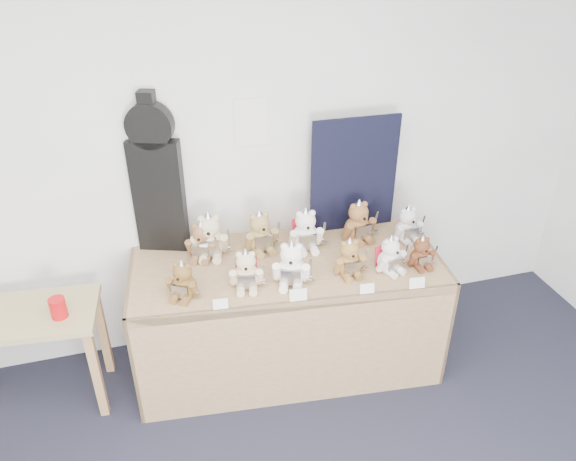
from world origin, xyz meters
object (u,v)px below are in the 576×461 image
object	(u,v)px
teddy_front_far_right	(390,256)
teddy_back_end	(407,225)
teddy_back_right	(358,223)
teddy_back_centre_left	(260,233)
teddy_front_far_left	(183,281)
teddy_front_left	(246,271)
teddy_back_centre_right	(306,231)
guitar_case	(156,176)
display_table	(289,292)
red_cup	(58,308)
teddy_front_end	(421,254)
teddy_front_right	(349,259)
teddy_front_centre	(291,265)
teddy_back_left	(210,237)
side_table	(28,330)
teddy_back_far_left	(202,242)

from	to	relation	value
teddy_front_far_right	teddy_back_end	distance (m)	0.39
teddy_back_right	teddy_back_centre_left	bearing A→B (deg)	165.87
teddy_back_end	teddy_front_far_right	bearing A→B (deg)	-138.82
teddy_front_far_left	teddy_front_left	bearing A→B (deg)	28.70
teddy_back_centre_right	guitar_case	bearing A→B (deg)	168.28
display_table	red_cup	size ratio (longest dim) A/B	16.19
teddy_front_far_left	teddy_front_left	world-z (taller)	teddy_front_left
display_table	teddy_front_end	xyz separation A→B (m)	(0.77, -0.17, 0.26)
teddy_front_right	teddy_back_right	size ratio (longest dim) A/B	0.86
teddy_back_right	display_table	bearing A→B (deg)	-166.92
teddy_front_centre	teddy_back_right	distance (m)	0.65
teddy_back_centre_left	guitar_case	bearing A→B (deg)	153.96
teddy_back_end	teddy_front_right	bearing A→B (deg)	-160.41
teddy_front_right	teddy_front_centre	bearing A→B (deg)	178.77
teddy_front_far_left	teddy_back_end	world-z (taller)	teddy_back_end
guitar_case	teddy_back_end	distance (m)	1.60
teddy_front_right	teddy_front_far_right	bearing A→B (deg)	-8.56
teddy_back_centre_left	teddy_front_end	bearing A→B (deg)	-34.20
teddy_back_left	teddy_front_far_left	bearing A→B (deg)	-107.84
teddy_back_centre_left	teddy_back_right	bearing A→B (deg)	-11.73
teddy_front_end	teddy_front_centre	bearing A→B (deg)	173.79
side_table	teddy_front_far_right	world-z (taller)	teddy_front_far_right
guitar_case	teddy_front_far_left	bearing A→B (deg)	-64.61
teddy_back_end	side_table	bearing A→B (deg)	171.59
teddy_back_left	teddy_back_far_left	xyz separation A→B (m)	(-0.05, -0.01, -0.02)
teddy_front_far_left	teddy_back_left	bearing A→B (deg)	90.97
teddy_back_right	teddy_back_end	distance (m)	0.31
teddy_front_centre	teddy_front_far_right	distance (m)	0.60
teddy_back_right	teddy_front_right	bearing A→B (deg)	-129.30
display_table	teddy_back_centre_right	world-z (taller)	teddy_back_centre_right
red_cup	teddy_front_end	distance (m)	2.11
teddy_back_centre_left	teddy_back_centre_right	distance (m)	0.28
teddy_front_centre	teddy_back_centre_right	size ratio (longest dim) A/B	1.00
teddy_front_far_left	teddy_back_left	world-z (taller)	teddy_back_left
teddy_front_centre	teddy_back_centre_left	bearing A→B (deg)	121.69
guitar_case	red_cup	size ratio (longest dim) A/B	8.29
teddy_front_centre	teddy_back_left	world-z (taller)	teddy_back_left
teddy_back_far_left	teddy_front_far_left	bearing A→B (deg)	-90.78
teddy_front_end	teddy_back_left	size ratio (longest dim) A/B	0.70
teddy_back_end	teddy_back_far_left	world-z (taller)	teddy_back_far_left
side_table	teddy_front_end	world-z (taller)	teddy_front_end
teddy_front_centre	teddy_back_end	bearing A→B (deg)	36.02
teddy_front_end	teddy_back_centre_left	xyz separation A→B (m)	(-0.88, 0.44, 0.03)
teddy_back_left	teddy_back_centre_left	distance (m)	0.31
teddy_front_left	teddy_front_far_left	bearing A→B (deg)	-169.85
teddy_back_end	teddy_back_centre_right	bearing A→B (deg)	164.93
side_table	guitar_case	world-z (taller)	guitar_case
teddy_front_left	teddy_back_centre_right	bearing A→B (deg)	45.91
teddy_back_centre_right	teddy_back_right	bearing A→B (deg)	5.99
teddy_front_left	teddy_front_far_right	xyz separation A→B (m)	(0.85, -0.07, -0.01)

